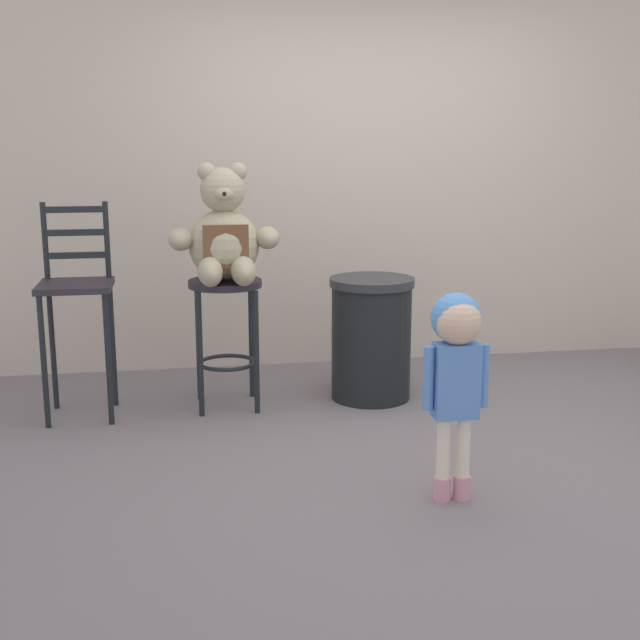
{
  "coord_description": "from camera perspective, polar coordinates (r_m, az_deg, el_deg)",
  "views": [
    {
      "loc": [
        -1.26,
        -3.87,
        1.57
      ],
      "look_at": [
        -0.55,
        0.25,
        0.65
      ],
      "focal_mm": 46.54,
      "sensor_mm": 36.0,
      "label": 1
    }
  ],
  "objects": [
    {
      "name": "ground_plane",
      "position": [
        4.36,
        7.81,
        -8.81
      ],
      "size": [
        24.0,
        24.0,
        0.0
      ],
      "primitive_type": "plane",
      "color": "slate"
    },
    {
      "name": "building_wall",
      "position": [
        5.94,
        2.59,
        15.83
      ],
      "size": [
        6.35,
        0.3,
        3.85
      ],
      "primitive_type": "cube",
      "color": "beige",
      "rests_on": "ground_plane"
    },
    {
      "name": "bar_stool_with_teddy",
      "position": [
        4.88,
        -6.48,
        0.32
      ],
      "size": [
        0.43,
        0.43,
        0.76
      ],
      "color": "#29242B",
      "rests_on": "ground_plane"
    },
    {
      "name": "teddy_bear",
      "position": [
        4.77,
        -6.6,
        5.61
      ],
      "size": [
        0.64,
        0.57,
        0.67
      ],
      "color": "tan",
      "rests_on": "bar_stool_with_teddy"
    },
    {
      "name": "child_walking",
      "position": [
        3.59,
        9.35,
        -2.18
      ],
      "size": [
        0.29,
        0.23,
        0.93
      ],
      "rotation": [
        0.0,
        0.0,
        3.04
      ],
      "color": "pink",
      "rests_on": "ground_plane"
    },
    {
      "name": "trash_bin",
      "position": [
        5.06,
        3.55,
        -1.25
      ],
      "size": [
        0.51,
        0.51,
        0.75
      ],
      "color": "black",
      "rests_on": "ground_plane"
    },
    {
      "name": "bar_chair_empty",
      "position": [
        4.86,
        -16.39,
        1.52
      ],
      "size": [
        0.4,
        0.4,
        1.22
      ],
      "color": "#29242B",
      "rests_on": "ground_plane"
    }
  ]
}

